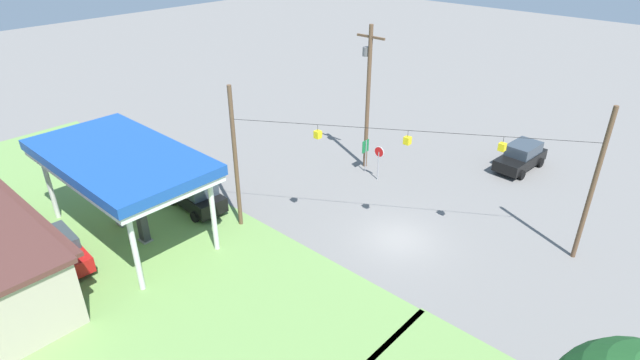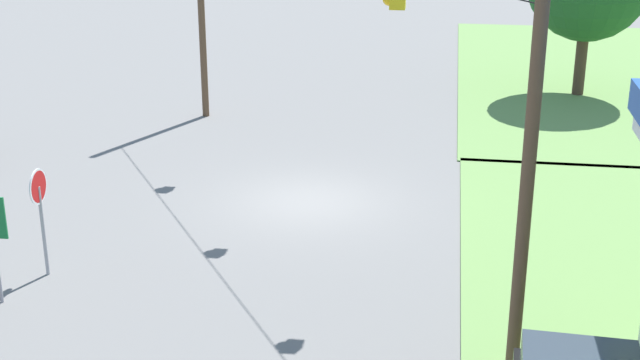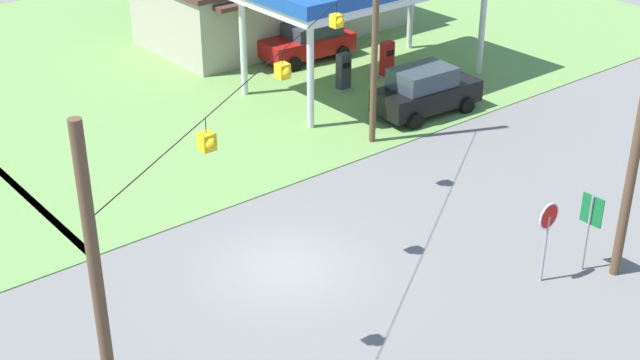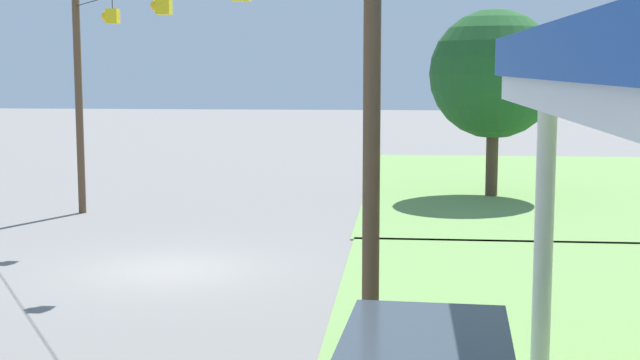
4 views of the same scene
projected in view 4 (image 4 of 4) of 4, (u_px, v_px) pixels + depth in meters
ground_plane at (170, 270)px, 20.85m from camera, size 160.00×160.00×0.00m
signal_span_gantry at (165, 73)px, 20.27m from camera, size 15.94×10.24×8.52m
tree_west_verge at (494, 74)px, 32.20m from camera, size 4.67×4.67×6.82m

